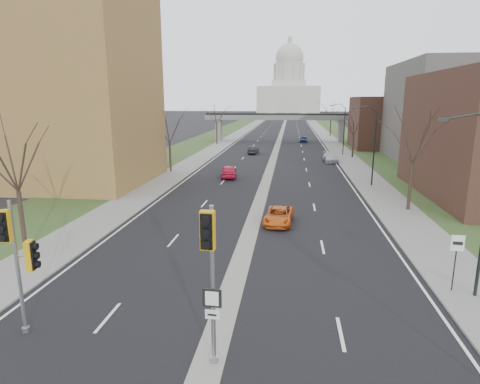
% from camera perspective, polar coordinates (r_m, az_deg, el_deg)
% --- Properties ---
extents(ground, '(700.00, 700.00, 0.00)m').
position_cam_1_polar(ground, '(16.28, -4.15, -22.08)').
color(ground, black).
rests_on(ground, ground).
extents(road_surface, '(20.00, 600.00, 0.01)m').
position_cam_1_polar(road_surface, '(163.35, 6.31, 9.55)').
color(road_surface, black).
rests_on(road_surface, ground).
extents(median_strip, '(1.20, 600.00, 0.02)m').
position_cam_1_polar(median_strip, '(163.35, 6.31, 9.55)').
color(median_strip, gray).
rests_on(median_strip, ground).
extents(sidewalk_right, '(4.00, 600.00, 0.12)m').
position_cam_1_polar(sidewalk_right, '(163.58, 10.57, 9.44)').
color(sidewalk_right, gray).
rests_on(sidewalk_right, ground).
extents(sidewalk_left, '(4.00, 600.00, 0.12)m').
position_cam_1_polar(sidewalk_left, '(163.98, 2.05, 9.65)').
color(sidewalk_left, gray).
rests_on(sidewalk_left, ground).
extents(grass_verge_right, '(8.00, 600.00, 0.10)m').
position_cam_1_polar(grass_verge_right, '(164.03, 12.69, 9.35)').
color(grass_verge_right, '#2C441F').
rests_on(grass_verge_right, ground).
extents(grass_verge_left, '(8.00, 600.00, 0.10)m').
position_cam_1_polar(grass_verge_left, '(164.63, -0.06, 9.67)').
color(grass_verge_left, '#2C441F').
rests_on(grass_verge_left, ground).
extents(apartment_building, '(25.00, 16.00, 22.00)m').
position_cam_1_polar(apartment_building, '(51.80, -27.32, 13.37)').
color(apartment_building, olive).
rests_on(apartment_building, ground).
extents(commercial_block_mid, '(18.00, 22.00, 15.00)m').
position_cam_1_polar(commercial_block_mid, '(69.81, 28.86, 9.84)').
color(commercial_block_mid, '#55534E').
rests_on(commercial_block_mid, ground).
extents(commercial_block_far, '(14.00, 14.00, 10.00)m').
position_cam_1_polar(commercial_block_far, '(85.37, 20.49, 9.20)').
color(commercial_block_far, '#452B20').
rests_on(commercial_block_far, ground).
extents(pedestrian_bridge, '(34.00, 3.00, 6.45)m').
position_cam_1_polar(pedestrian_bridge, '(93.20, 5.58, 10.09)').
color(pedestrian_bridge, slate).
rests_on(pedestrian_bridge, ground).
extents(capitol, '(48.00, 42.00, 55.75)m').
position_cam_1_polar(capitol, '(333.20, 6.94, 14.40)').
color(capitol, '#B9B5A9').
rests_on(capitol, ground).
extents(streetlight_near, '(2.61, 0.20, 8.70)m').
position_cam_1_polar(streetlight_near, '(20.90, 30.47, 4.62)').
color(streetlight_near, black).
rests_on(streetlight_near, sidewalk_right).
extents(streetlight_mid, '(2.61, 0.20, 8.70)m').
position_cam_1_polar(streetlight_mid, '(45.86, 17.78, 9.34)').
color(streetlight_mid, black).
rests_on(streetlight_mid, sidewalk_right).
extents(streetlight_far, '(2.61, 0.20, 8.70)m').
position_cam_1_polar(streetlight_far, '(71.57, 14.05, 10.63)').
color(streetlight_far, black).
rests_on(streetlight_far, sidewalk_right).
extents(tree_left_a, '(7.20, 7.20, 9.40)m').
position_cam_1_polar(tree_left_a, '(26.43, -29.58, 5.40)').
color(tree_left_a, '#382B21').
rests_on(tree_left_a, sidewalk_left).
extents(tree_left_b, '(6.75, 6.75, 8.81)m').
position_cam_1_polar(tree_left_b, '(53.52, -10.07, 9.39)').
color(tree_left_b, '#382B21').
rests_on(tree_left_b, sidewalk_left).
extents(tree_left_c, '(7.65, 7.65, 9.99)m').
position_cam_1_polar(tree_left_c, '(86.53, -3.36, 11.37)').
color(tree_left_c, '#382B21').
rests_on(tree_left_c, sidewalk_left).
extents(tree_right_a, '(7.20, 7.20, 9.40)m').
position_cam_1_polar(tree_right_a, '(36.62, 23.65, 7.62)').
color(tree_right_a, '#382B21').
rests_on(tree_right_a, sidewalk_right).
extents(tree_right_b, '(6.30, 6.30, 8.22)m').
position_cam_1_polar(tree_right_b, '(68.91, 15.96, 9.50)').
color(tree_right_b, '#382B21').
rests_on(tree_right_b, sidewalk_right).
extents(tree_right_c, '(7.65, 7.65, 9.99)m').
position_cam_1_polar(tree_right_c, '(108.57, 12.87, 11.38)').
color(tree_right_c, '#382B21').
rests_on(tree_right_c, sidewalk_right).
extents(signal_pole_left, '(0.95, 1.14, 5.60)m').
position_cam_1_polar(signal_pole_left, '(17.91, -29.05, -7.20)').
color(signal_pole_left, gray).
rests_on(signal_pole_left, ground).
extents(signal_pole_median, '(0.68, 0.97, 5.92)m').
position_cam_1_polar(signal_pole_median, '(13.62, -4.30, -9.59)').
color(signal_pole_median, gray).
rests_on(signal_pole_median, ground).
extents(speed_limit_sign, '(0.62, 0.08, 2.88)m').
position_cam_1_polar(speed_limit_sign, '(22.32, 28.39, -7.61)').
color(speed_limit_sign, black).
rests_on(speed_limit_sign, sidewalk_right).
extents(car_left_near, '(2.41, 4.77, 1.56)m').
position_cam_1_polar(car_left_near, '(49.54, -1.59, 2.96)').
color(car_left_near, red).
rests_on(car_left_near, ground).
extents(car_left_far, '(1.77, 4.01, 1.28)m').
position_cam_1_polar(car_left_far, '(71.80, 1.93, 5.95)').
color(car_left_far, black).
rests_on(car_left_far, ground).
extents(car_right_near, '(2.42, 4.62, 1.24)m').
position_cam_1_polar(car_right_near, '(31.19, 5.54, -3.36)').
color(car_right_near, '#CC5615').
rests_on(car_right_near, ground).
extents(car_right_mid, '(2.31, 4.98, 1.41)m').
position_cam_1_polar(car_right_mid, '(63.71, 12.73, 4.81)').
color(car_right_mid, '#B3B3BB').
rests_on(car_right_mid, ground).
extents(car_right_far, '(1.88, 4.16, 1.39)m').
position_cam_1_polar(car_right_far, '(93.48, 9.03, 7.45)').
color(car_right_far, navy).
rests_on(car_right_far, ground).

